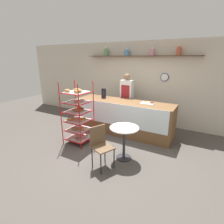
# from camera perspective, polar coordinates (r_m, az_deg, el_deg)

# --- Properties ---
(ground_plane) EXTENTS (14.00, 14.00, 0.00)m
(ground_plane) POSITION_cam_1_polar(r_m,az_deg,el_deg) (4.56, -2.34, -11.19)
(ground_plane) COLOR #4C4742
(back_wall) EXTENTS (10.00, 0.30, 2.70)m
(back_wall) POSITION_cam_1_polar(r_m,az_deg,el_deg) (6.08, 8.85, 9.44)
(back_wall) COLOR beige
(back_wall) RESTS_ON ground_plane
(display_counter) EXTENTS (2.91, 0.77, 0.97)m
(display_counter) POSITION_cam_1_polar(r_m,az_deg,el_deg) (5.21, 3.71, -1.63)
(display_counter) COLOR brown
(display_counter) RESTS_ON ground_plane
(pastry_rack) EXTENTS (0.62, 0.60, 1.62)m
(pastry_rack) POSITION_cam_1_polar(r_m,az_deg,el_deg) (4.57, -11.06, -0.80)
(pastry_rack) COLOR #B71414
(pastry_rack) RESTS_ON ground_plane
(person_worker) EXTENTS (0.39, 0.23, 1.71)m
(person_worker) POSITION_cam_1_polar(r_m,az_deg,el_deg) (5.67, 4.79, 4.62)
(person_worker) COLOR #282833
(person_worker) RESTS_ON ground_plane
(cafe_table) EXTENTS (0.63, 0.63, 0.75)m
(cafe_table) POSITION_cam_1_polar(r_m,az_deg,el_deg) (3.84, 3.99, -7.65)
(cafe_table) COLOR #262628
(cafe_table) RESTS_ON ground_plane
(cafe_chair) EXTENTS (0.50, 0.50, 0.86)m
(cafe_chair) POSITION_cam_1_polar(r_m,az_deg,el_deg) (3.60, -3.81, -9.92)
(cafe_chair) COLOR black
(cafe_chair) RESTS_ON ground_plane
(coffee_carafe) EXTENTS (0.15, 0.15, 0.32)m
(coffee_carafe) POSITION_cam_1_polar(r_m,az_deg,el_deg) (5.47, -2.74, 6.22)
(coffee_carafe) COLOR black
(coffee_carafe) RESTS_ON display_counter
(donut_tray_counter) EXTENTS (0.37, 0.27, 0.05)m
(donut_tray_counter) POSITION_cam_1_polar(r_m,az_deg,el_deg) (4.92, 11.85, 2.99)
(donut_tray_counter) COLOR silver
(donut_tray_counter) RESTS_ON display_counter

